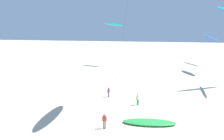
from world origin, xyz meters
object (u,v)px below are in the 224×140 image
at_px(grounded_kite_0, 149,122).
at_px(person_near_right, 138,99).
at_px(flying_kite_4, 114,24).
at_px(person_far_watcher, 109,92).
at_px(flying_kite_3, 210,38).
at_px(person_mid_field, 104,121).

distance_m(grounded_kite_0, person_near_right, 6.08).
distance_m(flying_kite_4, person_near_right, 33.09).
bearing_deg(grounded_kite_0, flying_kite_4, 106.48).
relative_size(grounded_kite_0, person_far_watcher, 3.91).
height_order(flying_kite_3, grounded_kite_0, flying_kite_3).
bearing_deg(person_mid_field, flying_kite_3, 61.40).
bearing_deg(person_near_right, person_mid_field, -110.99).
xyz_separation_m(person_near_right, person_mid_field, (-3.03, -7.90, 0.04)).
xyz_separation_m(flying_kite_4, person_mid_field, (5.87, -37.99, -10.42)).
height_order(grounded_kite_0, person_far_watcher, person_far_watcher).
bearing_deg(person_near_right, person_far_watcher, 150.04).
bearing_deg(person_near_right, flying_kite_4, 106.48).
bearing_deg(flying_kite_4, person_far_watcher, -81.35).
xyz_separation_m(grounded_kite_0, person_mid_field, (-4.75, -2.11, 0.75)).
distance_m(flying_kite_4, person_far_watcher, 29.61).
xyz_separation_m(flying_kite_3, grounded_kite_0, (-13.06, -30.55, -8.09)).
xyz_separation_m(flying_kite_3, flying_kite_4, (-23.68, 5.34, 3.08)).
height_order(person_near_right, person_far_watcher, person_near_right).
relative_size(person_mid_field, person_far_watcher, 1.10).
xyz_separation_m(flying_kite_3, person_far_watcher, (-19.51, -22.03, -7.44)).
height_order(grounded_kite_0, person_mid_field, person_mid_field).
bearing_deg(grounded_kite_0, person_far_watcher, 127.15).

